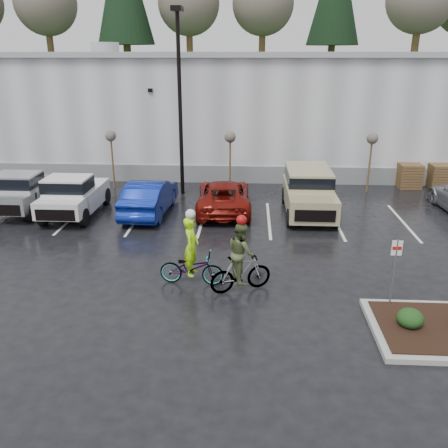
# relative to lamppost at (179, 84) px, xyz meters

# --- Properties ---
(ground) EXTENTS (120.00, 120.00, 0.00)m
(ground) POSITION_rel_lamppost_xyz_m (4.00, -12.00, -5.69)
(ground) COLOR black
(ground) RESTS_ON ground
(warehouse) EXTENTS (60.50, 15.50, 7.20)m
(warehouse) POSITION_rel_lamppost_xyz_m (4.00, 9.99, -2.04)
(warehouse) COLOR #ACAEB1
(warehouse) RESTS_ON ground
(wooded_ridge) EXTENTS (80.00, 25.00, 6.00)m
(wooded_ridge) POSITION_rel_lamppost_xyz_m (4.00, 33.00, -2.69)
(wooded_ridge) COLOR #223F1A
(wooded_ridge) RESTS_ON ground
(lamppost) EXTENTS (0.50, 1.00, 9.22)m
(lamppost) POSITION_rel_lamppost_xyz_m (0.00, 0.00, 0.00)
(lamppost) COLOR black
(lamppost) RESTS_ON ground
(sapling_west) EXTENTS (0.60, 0.60, 3.20)m
(sapling_west) POSITION_rel_lamppost_xyz_m (-4.00, 1.00, -2.96)
(sapling_west) COLOR #45291B
(sapling_west) RESTS_ON ground
(sapling_mid) EXTENTS (0.60, 0.60, 3.20)m
(sapling_mid) POSITION_rel_lamppost_xyz_m (2.50, 1.00, -2.96)
(sapling_mid) COLOR #45291B
(sapling_mid) RESTS_ON ground
(sapling_east) EXTENTS (0.60, 0.60, 3.20)m
(sapling_east) POSITION_rel_lamppost_xyz_m (10.00, 1.00, -2.96)
(sapling_east) COLOR #45291B
(sapling_east) RESTS_ON ground
(pallet_stack_a) EXTENTS (1.20, 1.20, 1.35)m
(pallet_stack_a) POSITION_rel_lamppost_xyz_m (12.50, 2.00, -5.01)
(pallet_stack_a) COLOR #45291B
(pallet_stack_a) RESTS_ON ground
(pallet_stack_b) EXTENTS (1.20, 1.20, 1.35)m
(pallet_stack_b) POSITION_rel_lamppost_xyz_m (14.20, 2.00, -5.01)
(pallet_stack_b) COLOR #45291B
(pallet_stack_b) RESTS_ON ground
(shrub_a) EXTENTS (0.70, 0.70, 0.52)m
(shrub_a) POSITION_rel_lamppost_xyz_m (8.00, -13.00, -5.27)
(shrub_a) COLOR #173512
(shrub_a) RESTS_ON curb_island
(fire_lane_sign) EXTENTS (0.30, 0.05, 2.20)m
(fire_lane_sign) POSITION_rel_lamppost_xyz_m (7.80, -11.80, -4.28)
(fire_lane_sign) COLOR gray
(fire_lane_sign) RESTS_ON ground
(pickup_silver) EXTENTS (2.10, 5.20, 1.96)m
(pickup_silver) POSITION_rel_lamppost_xyz_m (-7.07, -2.99, -4.71)
(pickup_silver) COLOR #AEB3B6
(pickup_silver) RESTS_ON ground
(pickup_white) EXTENTS (2.10, 5.20, 1.96)m
(pickup_white) POSITION_rel_lamppost_xyz_m (-4.49, -3.51, -4.71)
(pickup_white) COLOR silver
(pickup_white) RESTS_ON ground
(car_blue) EXTENTS (1.95, 5.01, 1.63)m
(car_blue) POSITION_rel_lamppost_xyz_m (-1.06, -3.38, -4.87)
(car_blue) COLOR navy
(car_blue) RESTS_ON ground
(car_red) EXTENTS (2.69, 5.40, 1.47)m
(car_red) POSITION_rel_lamppost_xyz_m (2.38, -2.78, -4.95)
(car_red) COLOR maroon
(car_red) RESTS_ON ground
(suv_tan) EXTENTS (2.20, 5.10, 2.06)m
(suv_tan) POSITION_rel_lamppost_xyz_m (6.35, -3.04, -4.66)
(suv_tan) COLOR tan
(suv_tan) RESTS_ON ground
(cyclist_hivis) EXTENTS (2.17, 0.92, 2.56)m
(cyclist_hivis) POSITION_rel_lamppost_xyz_m (1.79, -10.50, -4.90)
(cyclist_hivis) COLOR #3F3F44
(cyclist_hivis) RESTS_ON ground
(cyclist_olive) EXTENTS (2.02, 1.29, 2.54)m
(cyclist_olive) POSITION_rel_lamppost_xyz_m (3.39, -10.89, -4.77)
(cyclist_olive) COLOR #3F3F44
(cyclist_olive) RESTS_ON ground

